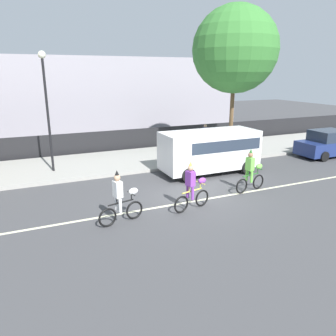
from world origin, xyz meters
name	(u,v)px	position (x,y,z in m)	size (l,w,h in m)	color
ground_plane	(189,197)	(0.00, 0.00, 0.00)	(80.00, 80.00, 0.00)	#424244
road_centre_line	(195,201)	(0.00, -0.50, 0.00)	(36.00, 0.14, 0.01)	beige
sidewalk_curb	(139,159)	(0.00, 6.50, 0.07)	(60.00, 5.00, 0.15)	#9E9B93
fence_line	(124,140)	(0.00, 9.40, 0.70)	(40.00, 0.08, 1.40)	black
building_backdrop	(70,96)	(-2.15, 18.00, 3.12)	(28.00, 8.00, 6.23)	#99939E
parade_cyclist_zebra	(121,200)	(-3.25, -1.23, 0.84)	(1.69, 0.57, 1.92)	black
parade_cyclist_purple	(192,189)	(-0.49, -1.19, 0.84)	(1.69, 0.59, 1.92)	black
parade_cyclist_lime	(251,173)	(2.78, -0.44, 0.84)	(1.70, 0.54, 1.92)	black
parked_van_white	(211,149)	(2.62, 2.70, 1.28)	(5.00, 2.22, 2.18)	white
parked_car_navy	(329,144)	(11.14, 2.77, 0.78)	(4.10, 1.92, 1.64)	navy
street_lamp_post	(46,95)	(-4.88, 5.80, 3.99)	(0.36, 0.36, 5.86)	black
street_tree_near_lamp	(235,50)	(5.39, 5.03, 6.26)	(4.86, 4.86, 8.55)	brown
pedestrian_onlooker	(205,136)	(4.86, 7.15, 1.01)	(0.32, 0.20, 1.62)	#33333D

